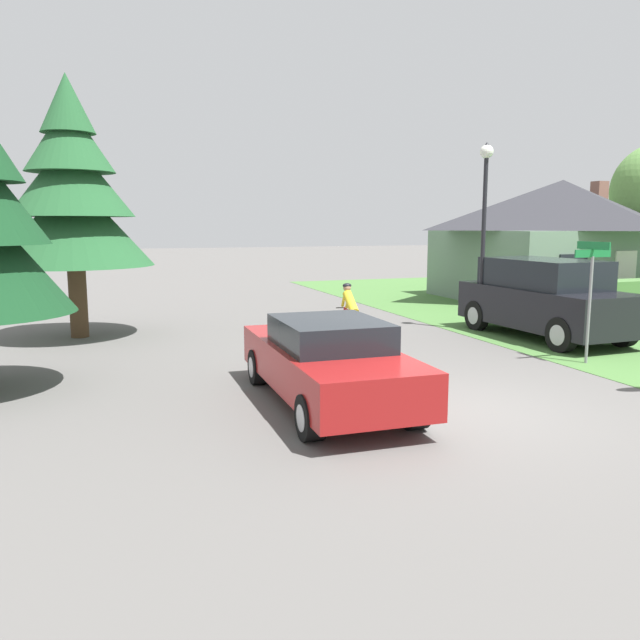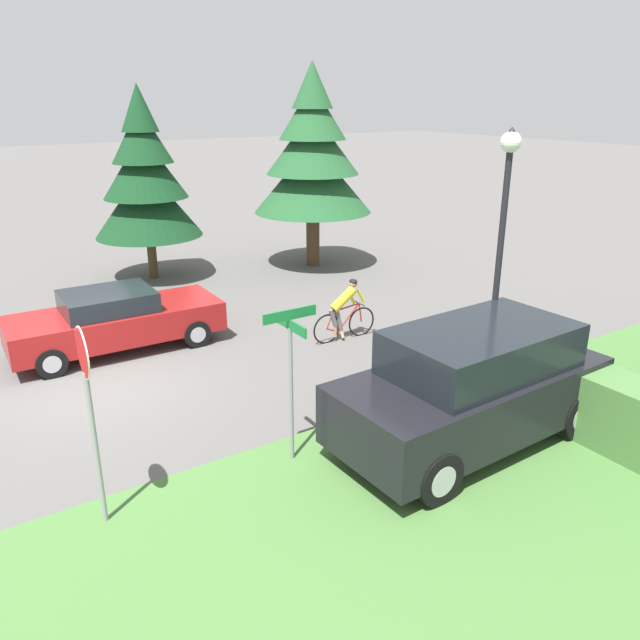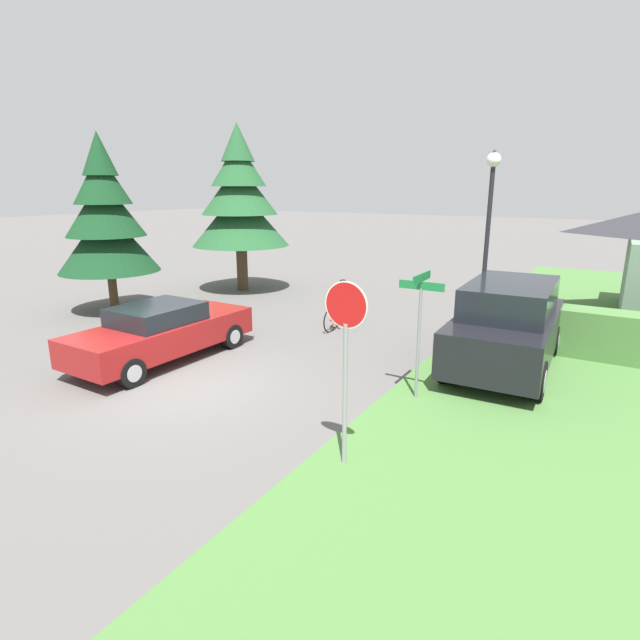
% 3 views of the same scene
% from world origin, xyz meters
% --- Properties ---
extents(ground_plane, '(140.00, 140.00, 0.00)m').
position_xyz_m(ground_plane, '(0.00, 0.00, 0.00)').
color(ground_plane, '#5B5956').
extents(sedan_left_lane, '(1.89, 4.68, 1.40)m').
position_xyz_m(sedan_left_lane, '(-1.75, 0.98, 0.71)').
color(sedan_left_lane, maroon).
rests_on(sedan_left_lane, ground).
extents(cyclist, '(0.44, 1.72, 1.48)m').
position_xyz_m(cyclist, '(0.55, 5.72, 0.70)').
color(cyclist, black).
rests_on(cyclist, ground).
extents(parked_suv_right, '(2.22, 4.85, 2.01)m').
position_xyz_m(parked_suv_right, '(5.53, 4.80, 1.01)').
color(parked_suv_right, black).
rests_on(parked_suv_right, ground).
extents(stop_sign, '(0.69, 0.07, 2.85)m').
position_xyz_m(stop_sign, '(4.35, -0.94, 2.00)').
color(stop_sign, gray).
rests_on(stop_sign, ground).
extents(street_lamp, '(0.36, 0.36, 5.03)m').
position_xyz_m(street_lamp, '(4.59, 6.23, 3.46)').
color(street_lamp, black).
rests_on(street_lamp, ground).
extents(street_name_sign, '(0.90, 0.90, 2.54)m').
position_xyz_m(street_name_sign, '(4.40, 2.01, 1.77)').
color(street_name_sign, gray).
rests_on(street_name_sign, ground).
extents(conifer_tall_near, '(3.27, 3.27, 5.87)m').
position_xyz_m(conifer_tall_near, '(-7.17, 3.68, 3.11)').
color(conifer_tall_near, '#4C3823').
rests_on(conifer_tall_near, ground).
extents(conifer_tall_far, '(3.89, 3.89, 6.56)m').
position_xyz_m(conifer_tall_far, '(-5.74, 8.82, 3.65)').
color(conifer_tall_far, '#4C3823').
rests_on(conifer_tall_far, ground).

